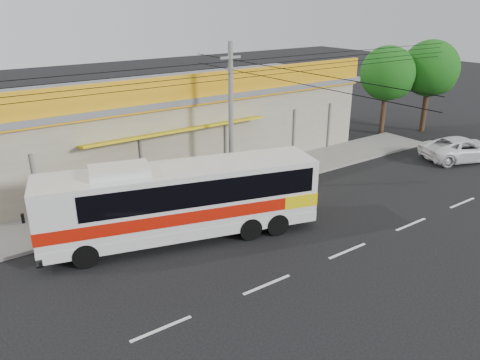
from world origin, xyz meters
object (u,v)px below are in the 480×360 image
object	(u,v)px
white_car	(463,149)
utility_pole	(231,70)
coach_bus	(185,197)
tree_near	(432,70)
tree_far	(389,75)
motorbike_dark	(79,219)

from	to	relation	value
white_car	utility_pole	bearing A→B (deg)	95.08
coach_bus	tree_near	bearing A→B (deg)	26.90
coach_bus	tree_far	xyz separation A→B (m)	(19.45, 5.73, 2.41)
utility_pole	tree_near	bearing A→B (deg)	3.76
utility_pole	tree_far	xyz separation A→B (m)	(15.01, 2.44, -1.85)
white_car	tree_far	bearing A→B (deg)	14.05
white_car	tree_near	xyz separation A→B (m)	(4.01, 5.44, 3.75)
tree_near	tree_far	size ratio (longest dim) A/B	1.05
coach_bus	white_car	size ratio (longest dim) A/B	2.21
coach_bus	tree_near	size ratio (longest dim) A/B	1.71
coach_bus	tree_far	world-z (taller)	tree_far
coach_bus	white_car	bearing A→B (deg)	12.69
white_car	utility_pole	world-z (taller)	utility_pole
utility_pole	tree_far	size ratio (longest dim) A/B	5.44
coach_bus	utility_pole	distance (m)	6.98
utility_pole	tree_far	distance (m)	15.32
coach_bus	tree_far	size ratio (longest dim) A/B	1.80
motorbike_dark	tree_near	bearing A→B (deg)	-62.48
tree_near	tree_far	bearing A→B (deg)	158.05
motorbike_dark	utility_pole	distance (m)	9.60
utility_pole	tree_far	bearing A→B (deg)	9.22
utility_pole	tree_near	size ratio (longest dim) A/B	5.17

